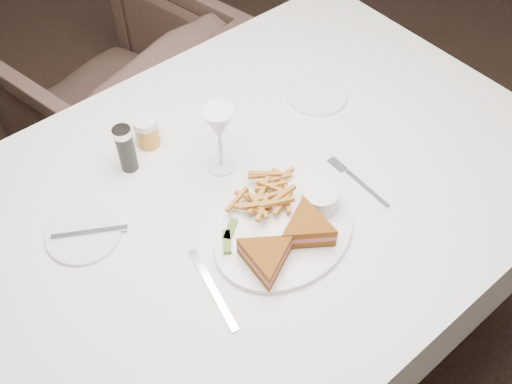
{
  "coord_description": "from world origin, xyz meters",
  "views": [
    {
      "loc": [
        -0.82,
        -0.93,
        1.75
      ],
      "look_at": [
        -0.39,
        -0.29,
        0.8
      ],
      "focal_mm": 40.0,
      "sensor_mm": 36.0,
      "label": 1
    }
  ],
  "objects": [
    {
      "name": "table",
      "position": [
        -0.39,
        -0.24,
        0.38
      ],
      "size": [
        1.61,
        1.16,
        0.75
      ],
      "primitive_type": "cube",
      "rotation": [
        0.0,
        0.0,
        0.11
      ],
      "color": "white",
      "rests_on": "ground"
    },
    {
      "name": "table_setting",
      "position": [
        -0.4,
        -0.3,
        0.79
      ],
      "size": [
        0.84,
        0.59,
        0.18
      ],
      "color": "white",
      "rests_on": "table"
    },
    {
      "name": "chair_far",
      "position": [
        -0.36,
        0.68,
        0.37
      ],
      "size": [
        0.89,
        0.86,
        0.73
      ],
      "primitive_type": "imported",
      "rotation": [
        0.0,
        0.0,
        3.46
      ],
      "color": "#422F28",
      "rests_on": "ground"
    },
    {
      "name": "ground",
      "position": [
        0.0,
        0.0,
        0.0
      ],
      "size": [
        5.0,
        5.0,
        0.0
      ],
      "primitive_type": "plane",
      "color": "black",
      "rests_on": "ground"
    }
  ]
}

